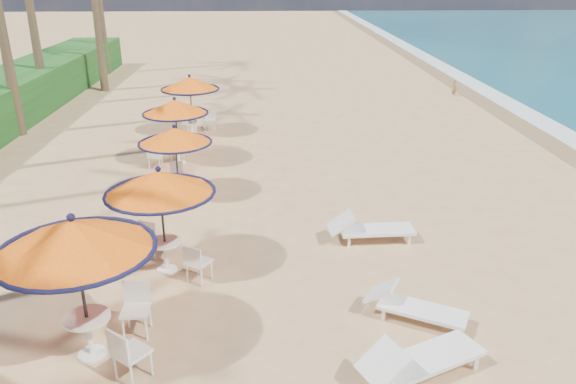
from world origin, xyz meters
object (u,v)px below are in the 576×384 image
(station_4, at_px, (191,90))
(lounger_far, at_px, (368,228))
(station_2, at_px, (174,142))
(station_3, at_px, (174,115))
(lounger_near, at_px, (418,359))
(station_1, at_px, (161,192))
(station_0, at_px, (81,250))
(lounger_mid, at_px, (412,305))

(station_4, height_order, lounger_far, station_4)
(station_2, relative_size, station_3, 0.95)
(station_3, relative_size, lounger_far, 1.08)
(lounger_near, bearing_deg, station_1, 116.46)
(station_0, relative_size, lounger_near, 1.17)
(station_4, xyz_separation_m, lounger_far, (5.25, -9.60, -1.37))
(station_1, distance_m, lounger_mid, 5.47)
(station_1, bearing_deg, lounger_far, 14.67)
(station_4, bearing_deg, station_2, -87.45)
(lounger_near, height_order, lounger_mid, lounger_near)
(lounger_mid, distance_m, lounger_far, 3.27)
(station_2, distance_m, lounger_mid, 8.24)
(station_3, bearing_deg, lounger_mid, -58.72)
(station_0, relative_size, lounger_mid, 1.37)
(station_0, xyz_separation_m, lounger_mid, (5.58, 0.79, -1.69))
(station_0, distance_m, station_1, 2.94)
(station_0, bearing_deg, lounger_near, -8.55)
(station_4, xyz_separation_m, lounger_near, (5.20, -14.44, -1.36))
(station_4, bearing_deg, lounger_mid, -66.84)
(station_1, xyz_separation_m, lounger_far, (4.59, 1.20, -1.48))
(station_1, relative_size, station_3, 1.07)
(station_0, xyz_separation_m, lounger_near, (5.28, -0.79, -1.65))
(station_1, height_order, lounger_mid, station_1)
(station_1, height_order, lounger_far, station_1)
(station_3, xyz_separation_m, station_4, (0.16, 3.54, 0.08))
(station_2, xyz_separation_m, lounger_mid, (5.20, -6.25, -1.32))
(station_2, relative_size, lounger_far, 1.03)
(lounger_near, bearing_deg, station_0, 146.62)
(station_1, height_order, station_4, station_1)
(station_1, distance_m, lounger_far, 4.97)
(station_1, relative_size, lounger_near, 1.07)
(station_2, distance_m, station_4, 6.61)
(station_0, height_order, station_2, station_0)
(station_3, bearing_deg, lounger_near, -63.82)
(station_1, distance_m, station_2, 4.22)
(lounger_near, relative_size, lounger_far, 1.08)
(station_1, bearing_deg, lounger_mid, -23.00)
(station_3, bearing_deg, station_4, 87.46)
(lounger_far, bearing_deg, lounger_mid, -88.35)
(station_0, bearing_deg, station_3, 90.45)
(station_3, xyz_separation_m, lounger_far, (5.41, -6.05, -1.30))
(station_0, distance_m, station_4, 13.65)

